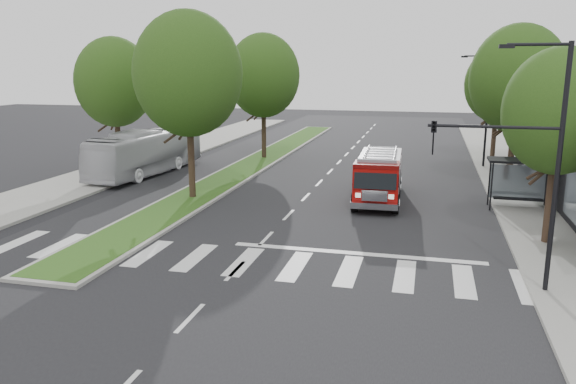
{
  "coord_description": "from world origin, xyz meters",
  "views": [
    {
      "loc": [
        6.53,
        -22.15,
        7.31
      ],
      "look_at": [
        0.64,
        1.34,
        1.8
      ],
      "focal_mm": 35.0,
      "sensor_mm": 36.0,
      "label": 1
    }
  ],
  "objects": [
    {
      "name": "sidewalk_right",
      "position": [
        12.5,
        10.0,
        0.07
      ],
      "size": [
        5.0,
        80.0,
        0.15
      ],
      "primitive_type": "cube",
      "color": "gray",
      "rests_on": "ground"
    },
    {
      "name": "tree_right_far",
      "position": [
        11.5,
        24.0,
        5.84
      ],
      "size": [
        5.0,
        5.0,
        8.73
      ],
      "color": "black",
      "rests_on": "ground"
    },
    {
      "name": "city_bus",
      "position": [
        -12.0,
        12.15,
        1.51
      ],
      "size": [
        3.44,
        11.05,
        3.03
      ],
      "primitive_type": "imported",
      "rotation": [
        0.0,
        0.0,
        -0.08
      ],
      "color": "silver",
      "rests_on": "ground"
    },
    {
      "name": "tree_right_near",
      "position": [
        11.5,
        2.0,
        5.51
      ],
      "size": [
        4.4,
        4.4,
        8.05
      ],
      "color": "black",
      "rests_on": "ground"
    },
    {
      "name": "fire_engine",
      "position": [
        4.01,
        8.5,
        1.28
      ],
      "size": [
        2.61,
        7.8,
        2.68
      ],
      "rotation": [
        0.0,
        0.0,
        0.03
      ],
      "color": "#5F0605",
      "rests_on": "ground"
    },
    {
      "name": "sidewalk_left",
      "position": [
        -14.5,
        10.0,
        0.07
      ],
      "size": [
        5.0,
        80.0,
        0.15
      ],
      "primitive_type": "cube",
      "color": "gray",
      "rests_on": "ground"
    },
    {
      "name": "tree_median_far",
      "position": [
        -6.0,
        20.0,
        6.49
      ],
      "size": [
        5.6,
        5.6,
        9.72
      ],
      "color": "black",
      "rests_on": "ground"
    },
    {
      "name": "tree_median_near",
      "position": [
        -6.0,
        6.0,
        6.81
      ],
      "size": [
        5.8,
        5.8,
        10.16
      ],
      "color": "black",
      "rests_on": "ground"
    },
    {
      "name": "tree_left_mid",
      "position": [
        -14.0,
        12.0,
        6.16
      ],
      "size": [
        5.2,
        5.2,
        9.16
      ],
      "color": "black",
      "rests_on": "ground"
    },
    {
      "name": "streetlight_right_near",
      "position": [
        9.61,
        -3.5,
        4.67
      ],
      "size": [
        4.08,
        0.22,
        8.0
      ],
      "color": "black",
      "rests_on": "ground"
    },
    {
      "name": "tree_right_mid",
      "position": [
        11.5,
        14.0,
        6.49
      ],
      "size": [
        5.6,
        5.6,
        9.72
      ],
      "color": "black",
      "rests_on": "ground"
    },
    {
      "name": "bus_shelter",
      "position": [
        11.2,
        8.15,
        2.04
      ],
      "size": [
        3.2,
        1.6,
        2.61
      ],
      "color": "black",
      "rests_on": "ground"
    },
    {
      "name": "ground",
      "position": [
        0.0,
        0.0,
        0.0
      ],
      "size": [
        140.0,
        140.0,
        0.0
      ],
      "primitive_type": "plane",
      "color": "black",
      "rests_on": "ground"
    },
    {
      "name": "streetlight_right_far",
      "position": [
        10.35,
        20.0,
        4.48
      ],
      "size": [
        2.11,
        0.2,
        8.0
      ],
      "color": "black",
      "rests_on": "ground"
    },
    {
      "name": "median",
      "position": [
        -6.0,
        18.0,
        0.08
      ],
      "size": [
        3.0,
        50.0,
        0.15
      ],
      "color": "gray",
      "rests_on": "ground"
    }
  ]
}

